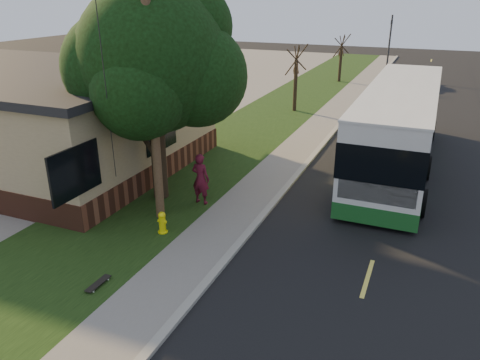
# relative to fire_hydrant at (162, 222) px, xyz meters

# --- Properties ---
(ground) EXTENTS (120.00, 120.00, 0.00)m
(ground) POSITION_rel_fire_hydrant_xyz_m (2.60, 0.00, -0.43)
(ground) COLOR black
(ground) RESTS_ON ground
(road) EXTENTS (8.00, 80.00, 0.01)m
(road) POSITION_rel_fire_hydrant_xyz_m (6.60, 10.00, -0.43)
(road) COLOR black
(road) RESTS_ON ground
(curb) EXTENTS (0.25, 80.00, 0.12)m
(curb) POSITION_rel_fire_hydrant_xyz_m (2.60, 10.00, -0.37)
(curb) COLOR gray
(curb) RESTS_ON ground
(sidewalk) EXTENTS (2.00, 80.00, 0.08)m
(sidewalk) POSITION_rel_fire_hydrant_xyz_m (1.60, 10.00, -0.39)
(sidewalk) COLOR slate
(sidewalk) RESTS_ON ground
(grass_verge) EXTENTS (5.00, 80.00, 0.07)m
(grass_verge) POSITION_rel_fire_hydrant_xyz_m (-1.90, 10.00, -0.40)
(grass_verge) COLOR black
(grass_verge) RESTS_ON ground
(building_lot) EXTENTS (15.00, 80.00, 0.04)m
(building_lot) POSITION_rel_fire_hydrant_xyz_m (-11.90, 10.00, -0.41)
(building_lot) COLOR slate
(building_lot) RESTS_ON ground
(fire_hydrant) EXTENTS (0.32, 0.32, 0.74)m
(fire_hydrant) POSITION_rel_fire_hydrant_xyz_m (0.00, 0.00, 0.00)
(fire_hydrant) COLOR yellow
(fire_hydrant) RESTS_ON grass_verge
(utility_pole) EXTENTS (2.86, 3.21, 9.07)m
(utility_pole) POSITION_rel_fire_hydrant_xyz_m (-0.71, 0.99, 4.20)
(utility_pole) COLOR #473321
(utility_pole) RESTS_ON ground
(leafy_tree) EXTENTS (6.30, 6.00, 7.80)m
(leafy_tree) POSITION_rel_fire_hydrant_xyz_m (-1.57, 2.65, 4.73)
(leafy_tree) COLOR black
(leafy_tree) RESTS_ON grass_verge
(bare_tree_near) EXTENTS (1.38, 1.21, 4.31)m
(bare_tree_near) POSITION_rel_fire_hydrant_xyz_m (-0.90, 18.00, 1.72)
(bare_tree_near) COLOR black
(bare_tree_near) RESTS_ON grass_verge
(bare_tree_far) EXTENTS (1.38, 1.21, 4.03)m
(bare_tree_far) POSITION_rel_fire_hydrant_xyz_m (-0.40, 30.00, 1.57)
(bare_tree_far) COLOR black
(bare_tree_far) RESTS_ON grass_verge
(traffic_signal) EXTENTS (0.18, 0.22, 5.50)m
(traffic_signal) POSITION_rel_fire_hydrant_xyz_m (3.10, 34.00, 2.73)
(traffic_signal) COLOR #2D2D30
(traffic_signal) RESTS_ON ground
(transit_bus) EXTENTS (3.11, 13.48, 3.64)m
(transit_bus) POSITION_rel_fire_hydrant_xyz_m (6.31, 9.62, 1.51)
(transit_bus) COLOR silver
(transit_bus) RESTS_ON ground
(skateboarder) EXTENTS (0.73, 0.51, 1.93)m
(skateboarder) POSITION_rel_fire_hydrant_xyz_m (0.10, 2.56, 0.60)
(skateboarder) COLOR #531021
(skateboarder) RESTS_ON grass_verge
(skateboard_main) EXTENTS (0.22, 0.87, 0.08)m
(skateboard_main) POSITION_rel_fire_hydrant_xyz_m (-0.02, -3.26, -0.30)
(skateboard_main) COLOR black
(skateboard_main) RESTS_ON grass_verge
(dumpster) EXTENTS (1.49, 1.21, 1.27)m
(dumpster) POSITION_rel_fire_hydrant_xyz_m (-5.28, 6.41, 0.24)
(dumpster) COLOR black
(dumpster) RESTS_ON building_lot
(distant_car) EXTENTS (2.18, 4.71, 1.56)m
(distant_car) POSITION_rel_fire_hydrant_xyz_m (5.56, 30.42, 0.35)
(distant_car) COLOR black
(distant_car) RESTS_ON ground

